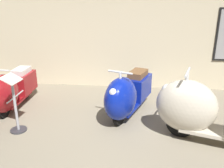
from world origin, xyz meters
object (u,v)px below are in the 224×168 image
scooter_1 (126,95)px  scooter_2 (206,111)px  scooter_0 (10,90)px  info_stanchion (16,109)px

scooter_1 → scooter_2: scooter_2 is taller
scooter_0 → info_stanchion: size_ratio=1.55×
scooter_0 → scooter_2: bearing=78.3°
scooter_0 → info_stanchion: info_stanchion is taller
scooter_0 → info_stanchion: (0.50, -0.76, -0.02)m
scooter_0 → scooter_1: bearing=88.5°
scooter_0 → scooter_1: 2.32m
scooter_0 → scooter_1: size_ratio=0.92×
scooter_2 → info_stanchion: 3.07m
scooter_1 → scooter_2: (1.25, -0.69, 0.06)m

